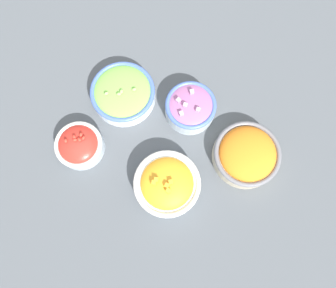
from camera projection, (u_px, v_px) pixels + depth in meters
The scene contains 6 objects.
ground_plane at pixel (168, 147), 0.86m from camera, with size 3.00×3.00×0.00m, color #4C5156.
bowl_cherry_tomatoes at pixel (79, 145), 0.83m from camera, with size 0.12×0.12×0.07m.
bowl_carrots at pixel (247, 154), 0.82m from camera, with size 0.17×0.17×0.07m.
bowl_red_onion at pixel (190, 107), 0.85m from camera, with size 0.13×0.13×0.07m.
bowl_lettuce at pixel (123, 93), 0.86m from camera, with size 0.17×0.17×0.06m.
bowl_squash at pixel (167, 184), 0.80m from camera, with size 0.16×0.16×0.08m.
Camera 1 is at (-0.09, 0.18, 0.84)m, focal length 35.00 mm.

